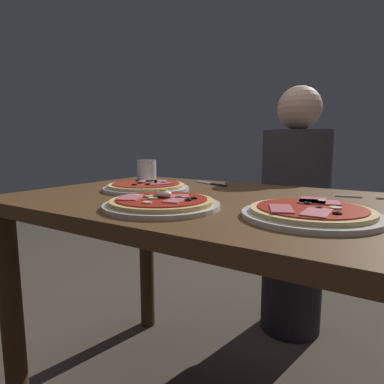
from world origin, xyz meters
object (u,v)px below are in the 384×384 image
Objects in this scene: pizza_foreground at (162,203)px; pizza_across_left at (147,187)px; pizza_across_right at (311,213)px; dining_table at (221,236)px; water_glass_near at (147,173)px; knife at (213,184)px; fork at (359,197)px; diner_person at (294,219)px.

pizza_across_left is (-0.24, 0.23, -0.00)m from pizza_foreground.
dining_table is at bearing 156.63° from pizza_across_right.
water_glass_near reaches higher than dining_table.
pizza_foreground is 0.36m from pizza_across_right.
pizza_across_left is 0.29m from knife.
water_glass_near is at bearing 157.46° from pizza_across_right.
water_glass_near is 0.79m from fork.
dining_table is at bearing -56.76° from knife.
diner_person is (-0.25, 0.82, -0.21)m from pizza_across_right.
fork is at bearing 47.28° from pizza_foreground.
dining_table is 0.50m from water_glass_near.
pizza_across_right is at bearing -22.54° from water_glass_near.
water_glass_near reaches higher than fork.
water_glass_near is at bearing 47.76° from diner_person.
dining_table is 0.44m from fork.
pizza_across_right is 3.18× the size of water_glass_near.
diner_person is at bearing 47.76° from water_glass_near.
pizza_foreground is 3.14× the size of water_glass_near.
pizza_across_right is at bearing -40.72° from knife.
dining_table is 0.34m from pizza_across_right.
pizza_across_right is 0.62m from knife.
knife is at bearing 103.81° from pizza_foreground.
pizza_foreground is at bearing 83.77° from diner_person.
pizza_across_right is 0.37m from fork.
diner_person reaches higher than pizza_foreground.
pizza_foreground is 0.94m from diner_person.
knife is at bearing 22.32° from water_glass_near.
dining_table is 8.20× the size of fork.
pizza_across_left is 0.69m from fork.
pizza_foreground reaches higher than dining_table.
pizza_across_left reaches higher than knife.
pizza_foreground is at bearing -45.82° from water_glass_near.
pizza_across_left is at bearing 136.87° from pizza_foreground.
fork reaches higher than dining_table.
dining_table is 0.36m from knife.
diner_person reaches higher than pizza_across_right.
water_glass_near is 0.61× the size of fork.
diner_person is at bearing 106.98° from pizza_across_right.
pizza_across_left is 0.98× the size of pizza_across_right.
pizza_foreground is at bearing -107.09° from dining_table.
pizza_across_right is 1.93× the size of fork.
pizza_across_left is 0.61m from pizza_across_right.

